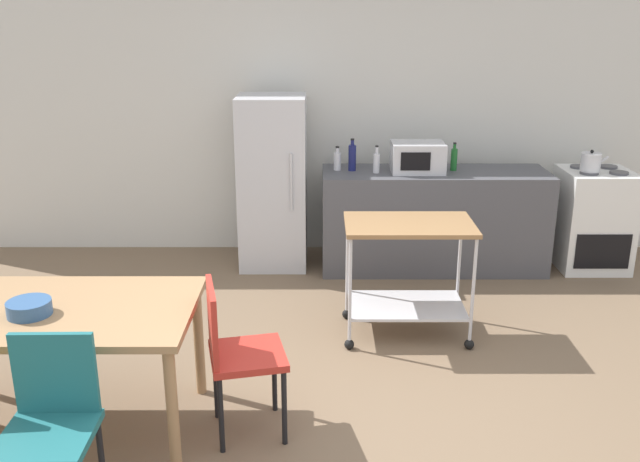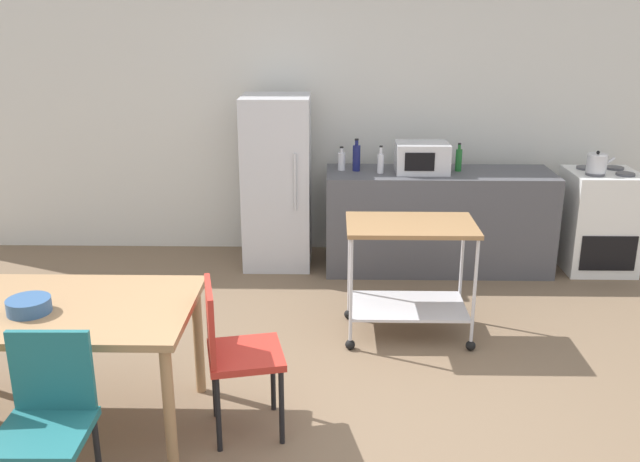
{
  "view_description": "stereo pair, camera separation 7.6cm",
  "coord_description": "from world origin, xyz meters",
  "px_view_note": "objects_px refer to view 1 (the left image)",
  "views": [
    {
      "loc": [
        -0.12,
        -3.35,
        2.28
      ],
      "look_at": [
        -0.13,
        1.2,
        0.8
      ],
      "focal_mm": 38.71,
      "sensor_mm": 36.0,
      "label": 1
    },
    {
      "loc": [
        -0.05,
        -3.35,
        2.28
      ],
      "look_at": [
        -0.13,
        1.2,
        0.8
      ],
      "focal_mm": 38.71,
      "sensor_mm": 36.0,
      "label": 2
    }
  ],
  "objects_px": {
    "refrigerator": "(274,182)",
    "kettle": "(593,162)",
    "chair_teal": "(52,419)",
    "bottle_sesame_oil": "(455,159)",
    "stove_oven": "(594,219)",
    "microwave": "(419,157)",
    "kitchen_cart": "(409,260)",
    "bottle_olive_oil": "(354,157)",
    "fruit_bowl": "(31,308)",
    "bottle_vinegar": "(339,161)",
    "chair_red": "(237,349)",
    "bottle_soy_sauce": "(378,162)",
    "dining_table": "(57,321)"
  },
  "relations": [
    {
      "from": "bottle_soy_sauce",
      "to": "microwave",
      "type": "bearing_deg",
      "value": 5.86
    },
    {
      "from": "stove_oven",
      "to": "kettle",
      "type": "relative_size",
      "value": 3.84
    },
    {
      "from": "chair_red",
      "to": "bottle_soy_sauce",
      "type": "relative_size",
      "value": 3.69
    },
    {
      "from": "chair_teal",
      "to": "microwave",
      "type": "relative_size",
      "value": 1.93
    },
    {
      "from": "stove_oven",
      "to": "dining_table",
      "type": "bearing_deg",
      "value": -146.4
    },
    {
      "from": "fruit_bowl",
      "to": "microwave",
      "type": "bearing_deg",
      "value": 48.14
    },
    {
      "from": "refrigerator",
      "to": "kitchen_cart",
      "type": "height_order",
      "value": "refrigerator"
    },
    {
      "from": "dining_table",
      "to": "bottle_sesame_oil",
      "type": "bearing_deg",
      "value": 44.99
    },
    {
      "from": "refrigerator",
      "to": "kitchen_cart",
      "type": "distance_m",
      "value": 1.81
    },
    {
      "from": "stove_oven",
      "to": "microwave",
      "type": "xyz_separation_m",
      "value": [
        -1.62,
        -0.03,
        0.58
      ]
    },
    {
      "from": "kitchen_cart",
      "to": "bottle_olive_oil",
      "type": "relative_size",
      "value": 3.18
    },
    {
      "from": "chair_teal",
      "to": "bottle_sesame_oil",
      "type": "height_order",
      "value": "bottle_sesame_oil"
    },
    {
      "from": "microwave",
      "to": "kettle",
      "type": "height_order",
      "value": "microwave"
    },
    {
      "from": "refrigerator",
      "to": "kettle",
      "type": "height_order",
      "value": "refrigerator"
    },
    {
      "from": "dining_table",
      "to": "bottle_vinegar",
      "type": "relative_size",
      "value": 7.09
    },
    {
      "from": "stove_oven",
      "to": "refrigerator",
      "type": "xyz_separation_m",
      "value": [
        -2.9,
        0.08,
        0.32
      ]
    },
    {
      "from": "bottle_sesame_oil",
      "to": "fruit_bowl",
      "type": "distance_m",
      "value": 3.83
    },
    {
      "from": "bottle_vinegar",
      "to": "kettle",
      "type": "height_order",
      "value": "bottle_vinegar"
    },
    {
      "from": "kitchen_cart",
      "to": "bottle_soy_sauce",
      "type": "bearing_deg",
      "value": 95.74
    },
    {
      "from": "bottle_vinegar",
      "to": "microwave",
      "type": "height_order",
      "value": "microwave"
    },
    {
      "from": "chair_teal",
      "to": "bottle_sesame_oil",
      "type": "relative_size",
      "value": 3.57
    },
    {
      "from": "dining_table",
      "to": "chair_red",
      "type": "height_order",
      "value": "chair_red"
    },
    {
      "from": "kitchen_cart",
      "to": "microwave",
      "type": "bearing_deg",
      "value": 80.3
    },
    {
      "from": "chair_red",
      "to": "bottle_vinegar",
      "type": "bearing_deg",
      "value": -25.67
    },
    {
      "from": "chair_red",
      "to": "bottle_sesame_oil",
      "type": "height_order",
      "value": "bottle_sesame_oil"
    },
    {
      "from": "stove_oven",
      "to": "bottle_sesame_oil",
      "type": "height_order",
      "value": "bottle_sesame_oil"
    },
    {
      "from": "bottle_sesame_oil",
      "to": "kettle",
      "type": "bearing_deg",
      "value": -5.83
    },
    {
      "from": "refrigerator",
      "to": "chair_red",
      "type": "bearing_deg",
      "value": -90.71
    },
    {
      "from": "bottle_sesame_oil",
      "to": "kettle",
      "type": "height_order",
      "value": "bottle_sesame_oil"
    },
    {
      "from": "bottle_olive_oil",
      "to": "fruit_bowl",
      "type": "bearing_deg",
      "value": -123.77
    },
    {
      "from": "dining_table",
      "to": "kitchen_cart",
      "type": "distance_m",
      "value": 2.38
    },
    {
      "from": "kettle",
      "to": "microwave",
      "type": "bearing_deg",
      "value": 177.56
    },
    {
      "from": "bottle_vinegar",
      "to": "microwave",
      "type": "xyz_separation_m",
      "value": [
        0.7,
        -0.07,
        0.04
      ]
    },
    {
      "from": "kitchen_cart",
      "to": "bottle_olive_oil",
      "type": "bearing_deg",
      "value": 103.7
    },
    {
      "from": "kitchen_cart",
      "to": "microwave",
      "type": "distance_m",
      "value": 1.44
    },
    {
      "from": "refrigerator",
      "to": "bottle_sesame_oil",
      "type": "height_order",
      "value": "refrigerator"
    },
    {
      "from": "refrigerator",
      "to": "bottle_vinegar",
      "type": "bearing_deg",
      "value": -4.36
    },
    {
      "from": "refrigerator",
      "to": "bottle_soy_sauce",
      "type": "relative_size",
      "value": 6.43
    },
    {
      "from": "bottle_vinegar",
      "to": "bottle_soy_sauce",
      "type": "relative_size",
      "value": 0.88
    },
    {
      "from": "kitchen_cart",
      "to": "bottle_vinegar",
      "type": "bearing_deg",
      "value": 108.35
    },
    {
      "from": "bottle_vinegar",
      "to": "bottle_sesame_oil",
      "type": "bearing_deg",
      "value": -0.91
    },
    {
      "from": "dining_table",
      "to": "refrigerator",
      "type": "xyz_separation_m",
      "value": [
        1.0,
        2.67,
        0.1
      ]
    },
    {
      "from": "chair_teal",
      "to": "bottle_vinegar",
      "type": "xyz_separation_m",
      "value": [
        1.36,
        3.33,
        0.47
      ]
    },
    {
      "from": "refrigerator",
      "to": "bottle_vinegar",
      "type": "xyz_separation_m",
      "value": [
        0.58,
        -0.04,
        0.21
      ]
    },
    {
      "from": "chair_teal",
      "to": "bottle_soy_sauce",
      "type": "distance_m",
      "value": 3.68
    },
    {
      "from": "chair_red",
      "to": "bottle_soy_sauce",
      "type": "distance_m",
      "value": 2.76
    },
    {
      "from": "chair_teal",
      "to": "kettle",
      "type": "relative_size",
      "value": 3.71
    },
    {
      "from": "bottle_soy_sauce",
      "to": "fruit_bowl",
      "type": "height_order",
      "value": "bottle_soy_sauce"
    },
    {
      "from": "bottle_soy_sauce",
      "to": "chair_teal",
      "type": "bearing_deg",
      "value": -117.85
    },
    {
      "from": "stove_oven",
      "to": "fruit_bowl",
      "type": "bearing_deg",
      "value": -146.1
    }
  ]
}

